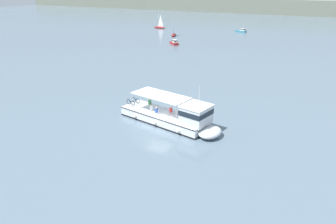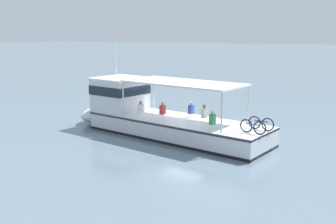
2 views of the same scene
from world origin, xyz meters
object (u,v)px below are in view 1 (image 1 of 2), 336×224
object	(u,v)px
motorboat_off_bow	(174,42)
sailboat_near_starboard	(174,34)
ferry_main	(175,117)
sailboat_outer_anchorage	(159,27)
motorboat_off_stern	(241,31)

from	to	relation	value
motorboat_off_bow	sailboat_near_starboard	xyz separation A→B (m)	(-7.28, 13.38, -0.00)
ferry_main	sailboat_outer_anchorage	bearing A→B (deg)	121.51
motorboat_off_bow	sailboat_outer_anchorage	size ratio (longest dim) A/B	0.65
sailboat_near_starboard	motorboat_off_stern	bearing A→B (deg)	48.03
ferry_main	sailboat_near_starboard	distance (m)	67.33
ferry_main	motorboat_off_stern	size ratio (longest dim) A/B	3.46
ferry_main	sailboat_outer_anchorage	size ratio (longest dim) A/B	2.42
motorboat_off_stern	sailboat_near_starboard	world-z (taller)	sailboat_near_starboard
ferry_main	sailboat_near_starboard	bearing A→B (deg)	118.04
sailboat_outer_anchorage	ferry_main	bearing A→B (deg)	-58.49
motorboat_off_stern	sailboat_outer_anchorage	xyz separation A→B (m)	(-29.37, -4.15, -0.00)
ferry_main	sailboat_outer_anchorage	world-z (taller)	sailboat_outer_anchorage
ferry_main	motorboat_off_bow	distance (m)	52.10
sailboat_near_starboard	sailboat_outer_anchorage	size ratio (longest dim) A/B	1.00
ferry_main	motorboat_off_bow	world-z (taller)	ferry_main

